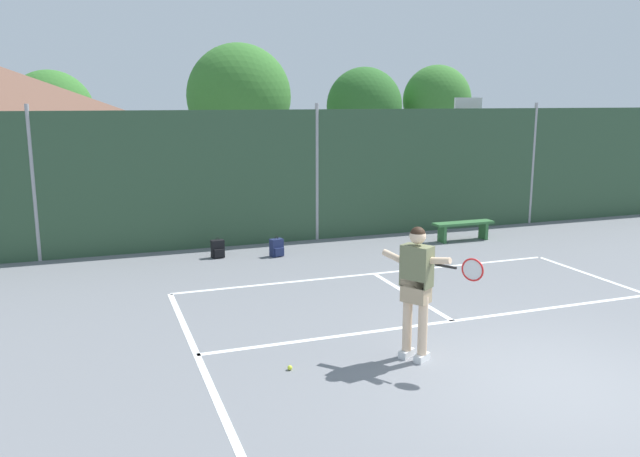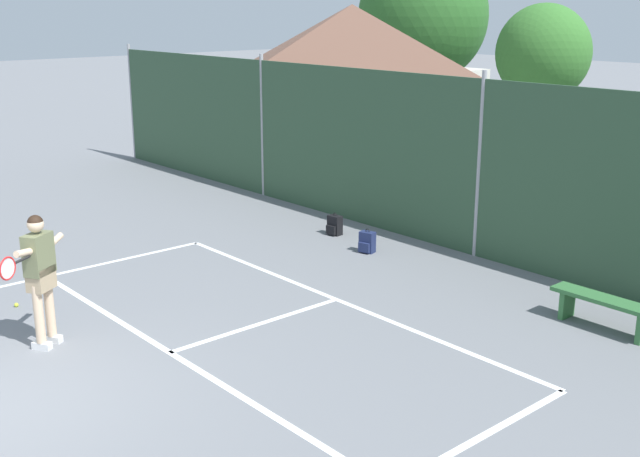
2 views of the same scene
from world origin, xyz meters
name	(u,v)px [view 2 (image 2 of 2)]	position (x,y,z in m)	size (l,w,h in m)	color
court_markings	(37,395)	(0.00, 0.65, 0.00)	(8.30, 11.10, 0.01)	white
chainlink_fence	(479,170)	(0.00, 9.00, 1.63)	(26.09, 0.09, 3.41)	#2D4C33
clubhouse_building	(351,84)	(-7.88, 13.23, 2.35)	(6.55, 5.18, 4.54)	beige
treeline_backdrop	(631,34)	(-3.56, 20.74, 3.68)	(26.25, 4.60, 6.68)	brown
tennis_player	(40,269)	(-1.30, 1.32, 1.11)	(0.90, 1.19, 1.85)	silver
tennis_ball	(16,305)	(-3.03, 1.55, 0.03)	(0.07, 0.07, 0.07)	#CCE033
backpack_black	(334,226)	(-2.74, 7.95, 0.19)	(0.30, 0.26, 0.46)	black
backpack_navy	(367,243)	(-1.46, 7.61, 0.19)	(0.32, 0.30, 0.46)	navy
courtside_bench	(605,306)	(3.41, 7.60, 0.36)	(1.60, 0.36, 0.48)	#336B38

